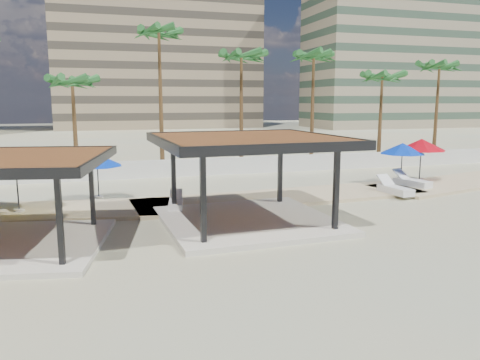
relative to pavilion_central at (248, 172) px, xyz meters
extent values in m
plane|color=tan|center=(1.42, -2.75, -2.24)|extent=(200.00, 200.00, 0.00)
cube|color=#C6B284|center=(-10.58, 4.75, -2.18)|extent=(16.40, 6.19, 0.24)
cube|color=#C6B284|center=(3.42, 4.25, -2.18)|extent=(16.24, 5.11, 0.24)
cube|color=#C6B284|center=(17.42, 5.75, -2.18)|extent=(16.49, 7.75, 0.24)
cube|color=silver|center=(1.42, 13.25, -1.64)|extent=(56.00, 0.30, 1.20)
cube|color=#847259|center=(5.42, 75.25, 11.76)|extent=(38.00, 16.00, 28.00)
cube|color=gray|center=(49.42, 63.25, 14.76)|extent=(32.00, 15.00, 34.00)
cube|color=beige|center=(0.00, 0.00, -2.14)|extent=(7.38, 7.38, 0.21)
cube|color=black|center=(-2.56, -2.79, -0.42)|extent=(0.20, 0.20, 3.21)
cube|color=black|center=(-2.79, 2.56, -0.42)|extent=(0.20, 0.20, 3.21)
cube|color=black|center=(2.79, -2.56, -0.42)|extent=(0.20, 0.20, 3.21)
cube|color=black|center=(2.56, 2.79, -0.42)|extent=(0.20, 0.20, 3.21)
cube|color=brown|center=(0.00, 0.00, 1.33)|extent=(7.60, 7.60, 0.30)
cube|color=black|center=(0.16, -3.64, 1.33)|extent=(7.39, 0.46, 0.36)
cube|color=black|center=(-0.16, 3.64, 1.33)|extent=(7.39, 0.46, 0.36)
cube|color=black|center=(-3.64, -0.16, 1.33)|extent=(0.46, 7.39, 0.36)
cube|color=black|center=(3.64, 0.16, 1.33)|extent=(0.46, 7.39, 0.36)
cube|color=beige|center=(-9.15, -0.94, -2.15)|extent=(7.34, 7.34, 0.19)
cube|color=black|center=(-7.25, -3.72, -0.62)|extent=(0.20, 0.20, 2.86)
cube|color=black|center=(-6.37, 0.96, -0.62)|extent=(0.20, 0.20, 2.86)
cube|color=brown|center=(-9.15, -0.94, 0.94)|extent=(7.57, 7.57, 0.27)
cube|color=black|center=(-8.55, 2.24, 0.94)|extent=(6.48, 1.33, 0.32)
cube|color=black|center=(-5.97, -1.54, 0.94)|extent=(1.33, 6.48, 0.32)
cylinder|color=beige|center=(-9.69, 4.40, -2.00)|extent=(0.49, 0.49, 0.12)
cylinder|color=#262628|center=(-9.69, 4.40, -0.89)|extent=(0.07, 0.07, 2.34)
cone|color=#FFEC0D|center=(-9.69, 4.40, 0.11)|extent=(2.87, 2.87, 0.68)
cylinder|color=beige|center=(13.37, 6.14, -2.00)|extent=(0.52, 0.52, 0.12)
cylinder|color=#262628|center=(13.37, 6.14, -0.82)|extent=(0.07, 0.07, 2.49)
cone|color=#AB0410|center=(13.37, 6.14, 0.25)|extent=(3.94, 3.94, 0.73)
cylinder|color=beige|center=(11.88, 5.97, -2.01)|extent=(0.48, 0.48, 0.11)
cylinder|color=#262628|center=(11.88, 5.97, -0.92)|extent=(0.07, 0.07, 2.29)
cone|color=#042EB6|center=(11.88, 5.97, 0.06)|extent=(3.31, 3.31, 0.67)
cylinder|color=beige|center=(-6.16, 6.45, -2.01)|extent=(0.45, 0.45, 0.11)
cylinder|color=#262628|center=(-6.16, 6.45, -0.98)|extent=(0.06, 0.06, 2.16)
cone|color=#042EB6|center=(-6.16, 6.45, -0.06)|extent=(3.40, 3.40, 0.63)
cube|color=silver|center=(-2.64, 3.05, -1.94)|extent=(0.97, 1.92, 0.26)
cube|color=silver|center=(-2.64, 3.05, -1.78)|extent=(0.97, 1.92, 0.05)
cube|color=silver|center=(-2.51, 3.76, -1.56)|extent=(0.71, 0.73, 0.47)
cube|color=silver|center=(9.46, 3.05, -1.91)|extent=(0.94, 2.29, 0.31)
cube|color=silver|center=(9.46, 3.05, -1.72)|extent=(0.94, 2.29, 0.07)
cube|color=silver|center=(9.40, 3.93, -1.45)|extent=(0.79, 0.82, 0.57)
cube|color=silver|center=(11.81, 4.73, -1.91)|extent=(1.37, 2.38, 0.32)
cube|color=silver|center=(11.81, 4.73, -1.71)|extent=(1.37, 2.38, 0.07)
cube|color=silver|center=(11.57, 5.58, -1.44)|extent=(0.93, 0.95, 0.57)
cone|color=brown|center=(-7.58, 15.35, 1.08)|extent=(0.36, 0.36, 6.64)
ellipsoid|color=#215D26|center=(-7.58, 15.35, 4.15)|extent=(3.00, 3.00, 1.80)
cone|color=brown|center=(-1.58, 16.15, 2.84)|extent=(0.36, 0.36, 10.16)
ellipsoid|color=#215D26|center=(-1.58, 16.15, 7.66)|extent=(3.00, 3.00, 1.80)
cone|color=brown|center=(4.42, 15.65, 2.08)|extent=(0.36, 0.36, 8.65)
ellipsoid|color=#215D26|center=(4.42, 15.65, 6.16)|extent=(3.00, 3.00, 1.80)
cone|color=brown|center=(10.42, 15.85, 2.17)|extent=(0.36, 0.36, 8.82)
ellipsoid|color=#215D26|center=(10.42, 15.85, 6.32)|extent=(3.00, 3.00, 1.80)
cone|color=brown|center=(16.42, 15.45, 1.41)|extent=(0.36, 0.36, 7.30)
ellipsoid|color=#215D26|center=(16.42, 15.45, 4.81)|extent=(3.00, 3.00, 1.80)
cone|color=brown|center=(22.42, 16.05, 1.91)|extent=(0.36, 0.36, 8.30)
ellipsoid|color=#215D26|center=(22.42, 16.05, 5.81)|extent=(3.00, 3.00, 1.80)
camera|label=1|loc=(-5.93, -18.65, 2.98)|focal=35.00mm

